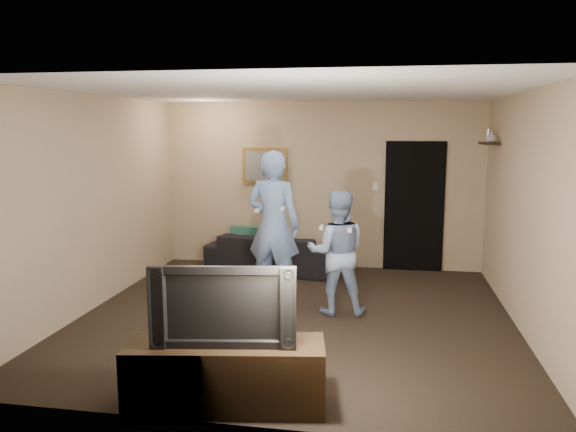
% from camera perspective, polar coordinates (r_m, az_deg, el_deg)
% --- Properties ---
extents(ground, '(5.00, 5.00, 0.00)m').
position_cam_1_polar(ground, '(6.74, 0.78, -10.14)').
color(ground, black).
rests_on(ground, ground).
extents(ceiling, '(5.00, 5.00, 0.04)m').
position_cam_1_polar(ceiling, '(6.38, 0.83, 12.51)').
color(ceiling, silver).
rests_on(ceiling, wall_back).
extents(wall_back, '(5.00, 0.04, 2.60)m').
position_cam_1_polar(wall_back, '(8.89, 3.36, 3.13)').
color(wall_back, tan).
rests_on(wall_back, ground).
extents(wall_front, '(5.00, 0.04, 2.60)m').
position_cam_1_polar(wall_front, '(4.02, -4.85, -4.12)').
color(wall_front, tan).
rests_on(wall_front, ground).
extents(wall_left, '(0.04, 5.00, 2.60)m').
position_cam_1_polar(wall_left, '(7.25, -19.10, 1.31)').
color(wall_left, tan).
rests_on(wall_left, ground).
extents(wall_right, '(0.04, 5.00, 2.60)m').
position_cam_1_polar(wall_right, '(6.52, 23.04, 0.27)').
color(wall_right, tan).
rests_on(wall_right, ground).
extents(sofa, '(2.08, 1.06, 0.58)m').
position_cam_1_polar(sofa, '(8.71, -1.62, -3.73)').
color(sofa, black).
rests_on(sofa, ground).
extents(throw_pillow, '(0.42, 0.14, 0.42)m').
position_cam_1_polar(throw_pillow, '(8.76, -4.44, -2.40)').
color(throw_pillow, '#18493D').
rests_on(throw_pillow, sofa).
extents(painting_frame, '(0.72, 0.05, 0.57)m').
position_cam_1_polar(painting_frame, '(8.99, -2.38, 5.12)').
color(painting_frame, olive).
rests_on(painting_frame, wall_back).
extents(painting_canvas, '(0.62, 0.01, 0.47)m').
position_cam_1_polar(painting_canvas, '(8.96, -2.41, 5.11)').
color(painting_canvas, slate).
rests_on(painting_canvas, painting_frame).
extents(doorway, '(0.90, 0.06, 2.00)m').
position_cam_1_polar(doorway, '(8.85, 12.69, 0.94)').
color(doorway, black).
rests_on(doorway, ground).
extents(light_switch, '(0.08, 0.02, 0.12)m').
position_cam_1_polar(light_switch, '(8.81, 8.85, 2.98)').
color(light_switch, silver).
rests_on(light_switch, wall_back).
extents(wall_shelf, '(0.20, 0.60, 0.03)m').
position_cam_1_polar(wall_shelf, '(8.21, 19.76, 6.95)').
color(wall_shelf, black).
rests_on(wall_shelf, wall_right).
extents(shelf_vase, '(0.15, 0.15, 0.15)m').
position_cam_1_polar(shelf_vase, '(8.06, 19.97, 7.56)').
color(shelf_vase, '#ADAEB2').
rests_on(shelf_vase, wall_shelf).
extents(shelf_figurine, '(0.06, 0.06, 0.18)m').
position_cam_1_polar(shelf_figurine, '(8.29, 19.70, 7.70)').
color(shelf_figurine, '#B8B8BD').
rests_on(shelf_figurine, wall_shelf).
extents(tv_console, '(1.63, 0.74, 0.56)m').
position_cam_1_polar(tv_console, '(4.67, -6.36, -15.89)').
color(tv_console, black).
rests_on(tv_console, ground).
extents(television, '(1.14, 0.32, 0.65)m').
position_cam_1_polar(television, '(4.45, -6.50, -8.82)').
color(television, black).
rests_on(television, tv_console).
extents(wii_player_left, '(0.77, 0.58, 1.93)m').
position_cam_1_polar(wii_player_left, '(7.20, -1.48, -0.95)').
color(wii_player_left, '#7D9ED8').
rests_on(wii_player_left, ground).
extents(wii_player_right, '(0.77, 0.63, 1.48)m').
position_cam_1_polar(wii_player_right, '(6.70, 5.00, -3.71)').
color(wii_player_right, '#8EA9CE').
rests_on(wii_player_right, ground).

